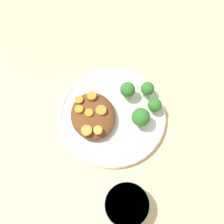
{
  "coord_description": "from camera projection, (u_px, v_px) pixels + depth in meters",
  "views": [
    {
      "loc": [
        0.3,
        -0.07,
        0.69
      ],
      "look_at": [
        0.0,
        0.0,
        0.03
      ],
      "focal_mm": 50.0,
      "sensor_mm": 36.0,
      "label": 1
    }
  ],
  "objects": [
    {
      "name": "carrot_slice_6",
      "position": [
        86.0,
        130.0,
        0.69
      ],
      "size": [
        0.02,
        0.02,
        0.0
      ],
      "primitive_type": "cylinder",
      "color": "orange",
      "rests_on": "stew_mound"
    },
    {
      "name": "dip_bowl",
      "position": [
        127.0,
        206.0,
        0.64
      ],
      "size": [
        0.09,
        0.09,
        0.04
      ],
      "color": "silver",
      "rests_on": "ground_plane"
    },
    {
      "name": "broccoli_floret_0",
      "position": [
        128.0,
        90.0,
        0.73
      ],
      "size": [
        0.04,
        0.04,
        0.05
      ],
      "color": "#7FA85B",
      "rests_on": "plate"
    },
    {
      "name": "carrot_slice_3",
      "position": [
        98.0,
        130.0,
        0.68
      ],
      "size": [
        0.02,
        0.02,
        0.01
      ],
      "primitive_type": "cylinder",
      "color": "orange",
      "rests_on": "stew_mound"
    },
    {
      "name": "broccoli_floret_3",
      "position": [
        147.0,
        89.0,
        0.74
      ],
      "size": [
        0.03,
        0.03,
        0.05
      ],
      "color": "#7FA85B",
      "rests_on": "plate"
    },
    {
      "name": "plate",
      "position": [
        112.0,
        116.0,
        0.75
      ],
      "size": [
        0.26,
        0.26,
        0.02
      ],
      "color": "silver",
      "rests_on": "ground_plane"
    },
    {
      "name": "carrot_slice_5",
      "position": [
        79.0,
        109.0,
        0.71
      ],
      "size": [
        0.02,
        0.02,
        0.01
      ],
      "primitive_type": "cylinder",
      "color": "orange",
      "rests_on": "stew_mound"
    },
    {
      "name": "stew_mound",
      "position": [
        93.0,
        116.0,
        0.72
      ],
      "size": [
        0.12,
        0.1,
        0.03
      ],
      "primitive_type": "ellipsoid",
      "color": "#5B3319",
      "rests_on": "plate"
    },
    {
      "name": "carrot_slice_1",
      "position": [
        89.0,
        115.0,
        0.7
      ],
      "size": [
        0.02,
        0.02,
        0.01
      ],
      "primitive_type": "cylinder",
      "color": "orange",
      "rests_on": "stew_mound"
    },
    {
      "name": "ground_plane",
      "position": [
        112.0,
        117.0,
        0.76
      ],
      "size": [
        4.0,
        4.0,
        0.0
      ],
      "primitive_type": "plane",
      "color": "tan"
    },
    {
      "name": "broccoli_floret_2",
      "position": [
        141.0,
        117.0,
        0.7
      ],
      "size": [
        0.04,
        0.04,
        0.06
      ],
      "color": "#7FA85B",
      "rests_on": "plate"
    },
    {
      "name": "carrot_slice_4",
      "position": [
        101.0,
        111.0,
        0.7
      ],
      "size": [
        0.02,
        0.02,
        0.01
      ],
      "primitive_type": "cylinder",
      "color": "orange",
      "rests_on": "stew_mound"
    },
    {
      "name": "carrot_slice_2",
      "position": [
        79.0,
        100.0,
        0.72
      ],
      "size": [
        0.02,
        0.02,
        0.0
      ],
      "primitive_type": "cylinder",
      "color": "orange",
      "rests_on": "stew_mound"
    },
    {
      "name": "carrot_slice_0",
      "position": [
        92.0,
        96.0,
        0.72
      ],
      "size": [
        0.02,
        0.02,
        0.01
      ],
      "primitive_type": "cylinder",
      "color": "orange",
      "rests_on": "stew_mound"
    },
    {
      "name": "broccoli_floret_1",
      "position": [
        155.0,
        105.0,
        0.72
      ],
      "size": [
        0.03,
        0.03,
        0.04
      ],
      "color": "#759E51",
      "rests_on": "plate"
    }
  ]
}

